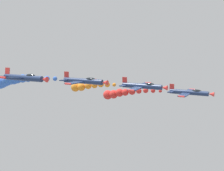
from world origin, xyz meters
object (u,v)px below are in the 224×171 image
(airplane_left_inner, at_px, (143,86))
(airplane_left_outer, at_px, (24,78))
(airplane_lead, at_px, (190,92))
(airplane_right_inner, at_px, (84,81))

(airplane_left_inner, bearing_deg, airplane_left_outer, -40.55)
(airplane_lead, distance_m, airplane_right_inner, 25.65)
(airplane_lead, bearing_deg, airplane_left_inner, -37.14)
(airplane_right_inner, relative_size, airplane_left_outer, 1.00)
(airplane_left_inner, xyz_separation_m, airplane_left_outer, (18.83, -16.11, 2.83))
(airplane_left_outer, bearing_deg, airplane_right_inner, 144.25)
(airplane_left_inner, height_order, airplane_left_outer, airplane_left_outer)
(airplane_lead, bearing_deg, airplane_right_inner, -41.13)
(airplane_left_outer, bearing_deg, airplane_lead, 140.60)
(airplane_left_outer, bearing_deg, airplane_left_inner, 139.45)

